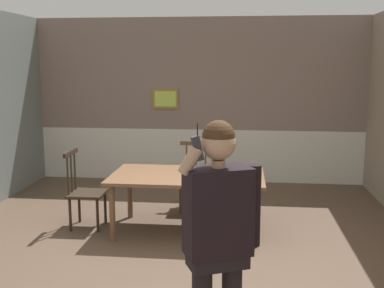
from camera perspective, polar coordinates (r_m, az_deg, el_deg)
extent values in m
plane|color=brown|center=(5.23, -3.00, -14.06)|extent=(8.01, 8.01, 0.00)
cube|color=gray|center=(8.40, 0.85, 8.45)|extent=(5.92, 0.12, 1.96)
cube|color=silver|center=(8.57, 0.83, -1.29)|extent=(5.92, 0.14, 0.94)
cube|color=silver|center=(8.46, 0.82, 1.80)|extent=(5.92, 0.05, 0.06)
cube|color=olive|center=(8.43, -3.24, 5.47)|extent=(0.46, 0.03, 0.35)
cube|color=#C3DE51|center=(8.41, -3.26, 5.47)|extent=(0.38, 0.01, 0.27)
cube|color=brown|center=(5.91, -0.56, -3.89)|extent=(1.91, 1.08, 0.04)
cylinder|color=brown|center=(5.76, -9.61, -8.21)|extent=(0.07, 0.07, 0.70)
cylinder|color=brown|center=(5.56, 7.76, -8.85)|extent=(0.07, 0.07, 0.70)
cylinder|color=brown|center=(6.58, -7.52, -5.88)|extent=(0.07, 0.07, 0.70)
cylinder|color=brown|center=(6.40, 7.57, -6.34)|extent=(0.07, 0.07, 0.70)
cube|color=#2D2319|center=(6.27, -12.52, -5.85)|extent=(0.45, 0.45, 0.03)
cube|color=#2D2319|center=(6.21, -14.48, -1.05)|extent=(0.05, 0.44, 0.06)
cylinder|color=#2D2319|center=(6.38, -13.99, -2.96)|extent=(0.02, 0.02, 0.54)
cylinder|color=#2D2319|center=(6.26, -14.38, -3.23)|extent=(0.02, 0.02, 0.54)
cylinder|color=#2D2319|center=(6.14, -14.79, -3.50)|extent=(0.02, 0.02, 0.54)
cylinder|color=#2D2319|center=(6.44, -10.44, -7.50)|extent=(0.04, 0.04, 0.44)
cylinder|color=#2D2319|center=(6.12, -11.34, -8.47)|extent=(0.04, 0.04, 0.44)
cylinder|color=#2D2319|center=(6.55, -13.47, -7.33)|extent=(0.04, 0.04, 0.44)
cylinder|color=#2D2319|center=(6.23, -14.51, -8.27)|extent=(0.04, 0.04, 0.44)
cube|color=#513823|center=(6.84, 0.34, -4.48)|extent=(0.48, 0.48, 0.03)
cube|color=#513823|center=(6.95, 0.50, 0.10)|extent=(0.47, 0.05, 0.06)
cylinder|color=#513823|center=(6.98, 1.65, -1.83)|extent=(0.02, 0.02, 0.53)
cylinder|color=#513823|center=(6.99, 0.49, -1.81)|extent=(0.02, 0.02, 0.53)
cylinder|color=#513823|center=(7.00, -0.66, -1.79)|extent=(0.02, 0.02, 0.53)
cylinder|color=#513823|center=(6.71, 1.82, -6.75)|extent=(0.04, 0.04, 0.41)
cylinder|color=#513823|center=(6.74, -1.42, -6.67)|extent=(0.04, 0.04, 0.41)
cylinder|color=#513823|center=(7.07, 2.00, -5.88)|extent=(0.04, 0.04, 0.41)
cylinder|color=#513823|center=(7.10, -1.06, -5.81)|extent=(0.04, 0.04, 0.41)
cube|color=black|center=(3.29, 3.09, -13.58)|extent=(0.45, 0.35, 0.12)
cube|color=black|center=(3.17, 3.15, -8.13)|extent=(0.49, 0.39, 0.60)
cylinder|color=black|center=(3.26, 7.52, -7.40)|extent=(0.09, 0.09, 0.57)
cylinder|color=tan|center=(3.00, -0.22, -2.04)|extent=(0.17, 0.09, 0.20)
cylinder|color=tan|center=(3.09, 3.21, -2.41)|extent=(0.09, 0.09, 0.05)
sphere|color=tan|center=(3.06, 3.23, 0.14)|extent=(0.23, 0.23, 0.23)
sphere|color=#472D19|center=(3.05, 3.24, 0.88)|extent=(0.22, 0.22, 0.22)
cube|color=#2D2D33|center=(2.99, 0.65, -0.53)|extent=(0.09, 0.07, 0.17)
cylinder|color=black|center=(2.97, 0.66, 1.75)|extent=(0.01, 0.01, 0.08)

